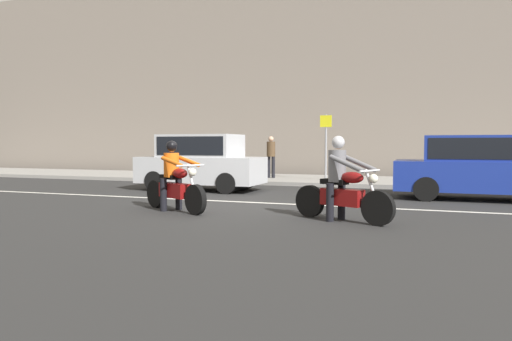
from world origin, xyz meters
name	(u,v)px	position (x,y,z in m)	size (l,w,h in m)	color
ground_plane	(233,207)	(0.00, 0.00, 0.00)	(80.00, 80.00, 0.00)	#272727
sidewalk_slab	(310,180)	(0.00, 8.00, 0.07)	(40.00, 4.40, 0.14)	gray
building_facade	(328,71)	(0.00, 11.40, 4.86)	(40.00, 1.40, 9.73)	slate
lane_marking_stripe	(249,202)	(0.08, 0.90, 0.00)	(18.00, 0.14, 0.01)	silver
motorcycle_with_rider_gray	(342,187)	(2.80, -1.25, 0.67)	(2.06, 1.05, 1.65)	black
motorcycle_with_rider_orange_stripe	(174,182)	(-0.94, -1.12, 0.64)	(2.04, 1.18, 1.57)	black
parked_hatchback_silver	(201,161)	(-2.53, 3.37, 0.94)	(4.00, 1.76, 1.80)	#B2B5BA
parked_sedan_cobalt_blue	(477,167)	(5.61, 3.50, 0.88)	(4.36, 1.82, 1.72)	navy
street_sign_post	(326,140)	(0.75, 7.34, 1.64)	(0.44, 0.08, 2.47)	gray
pedestrian_bystander	(271,154)	(-1.55, 7.68, 1.11)	(0.34, 0.34, 1.67)	black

